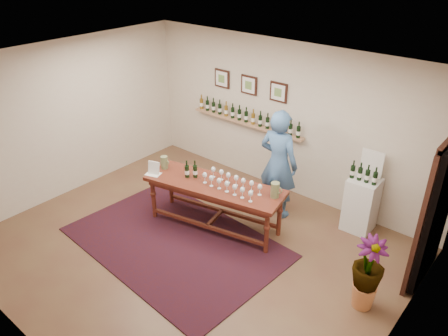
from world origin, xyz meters
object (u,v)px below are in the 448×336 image
Objects in this scene: tasting_table at (214,190)px; person at (278,164)px; potted_plant at (367,274)px; display_pedestal at (361,204)px.

tasting_table is 1.17m from person.
person reaches higher than potted_plant.
tasting_table is at bearing 177.58° from potted_plant.
tasting_table is 1.25× the size of person.
potted_plant is (0.79, -1.59, 0.07)m from display_pedestal.
display_pedestal is at bearing 116.51° from potted_plant.
potted_plant reaches higher than tasting_table.
person reaches higher than display_pedestal.
potted_plant is 0.48× the size of person.
display_pedestal is at bearing -162.34° from person.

